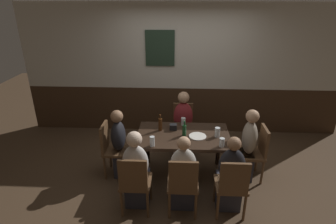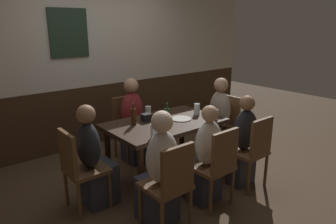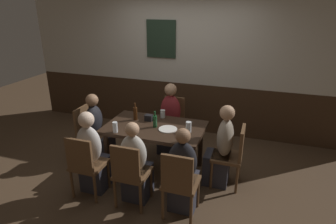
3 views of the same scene
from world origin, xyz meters
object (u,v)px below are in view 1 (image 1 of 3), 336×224
(chair_mid_far, at_px, (183,125))
(highball_clear, at_px, (183,122))
(beer_glass_half, at_px, (152,142))
(tumbler_water, at_px, (222,143))
(beer_glass_tall, at_px, (217,133))
(person_right_near, at_px, (230,179))
(beer_bottle_green, at_px, (184,130))
(chair_mid_near, at_px, (183,183))
(person_head_west, at_px, (122,148))
(person_left_near, at_px, (137,174))
(chair_head_east, at_px, (256,150))
(chair_right_near, at_px, (232,184))
(dining_table, at_px, (183,140))
(person_mid_near, at_px, (183,177))
(person_head_east, at_px, (245,150))
(condiment_caddy, at_px, (173,127))
(plate_white_large, at_px, (198,136))
(chair_head_west, at_px, (112,147))
(person_mid_far, at_px, (183,128))
(chair_left_near, at_px, (135,181))
(beer_bottle_brown, at_px, (160,124))

(chair_mid_far, xyz_separation_m, highball_clear, (0.00, -0.51, 0.30))
(beer_glass_half, xyz_separation_m, tumbler_water, (0.97, 0.03, -0.01))
(beer_glass_half, relative_size, beer_glass_tall, 1.00)
(person_right_near, bearing_deg, tumbler_water, 103.04)
(chair_mid_far, relative_size, beer_bottle_green, 3.71)
(chair_mid_near, xyz_separation_m, person_head_west, (-0.96, 0.85, -0.03))
(person_left_near, bearing_deg, chair_head_east, 21.51)
(chair_right_near, distance_m, person_left_near, 1.25)
(person_left_near, relative_size, highball_clear, 9.48)
(dining_table, bearing_deg, person_right_near, -47.81)
(chair_mid_far, xyz_separation_m, person_right_near, (0.62, -1.53, -0.04))
(person_head_west, distance_m, person_mid_near, 1.18)
(person_head_east, height_order, person_left_near, person_head_east)
(chair_right_near, distance_m, chair_mid_near, 0.62)
(chair_mid_near, xyz_separation_m, condiment_caddy, (-0.16, 1.01, 0.29))
(person_mid_near, xyz_separation_m, plate_white_large, (0.22, 0.63, 0.29))
(chair_mid_near, distance_m, beer_glass_half, 0.72)
(chair_mid_near, xyz_separation_m, beer_glass_half, (-0.44, 0.49, 0.31))
(highball_clear, bearing_deg, person_head_west, -160.30)
(dining_table, xyz_separation_m, chair_mid_near, (0.00, -0.85, -0.15))
(dining_table, distance_m, chair_head_west, 1.13)
(dining_table, bearing_deg, person_left_near, -132.10)
(person_mid_far, height_order, beer_glass_half, person_mid_far)
(beer_glass_tall, bearing_deg, person_mid_far, 124.98)
(person_right_near, height_order, condiment_caddy, person_right_near)
(beer_glass_tall, distance_m, beer_bottle_green, 0.49)
(person_left_near, xyz_separation_m, person_mid_near, (0.62, 0.00, -0.03))
(beer_bottle_green, bearing_deg, highball_clear, 92.06)
(chair_head_west, relative_size, chair_left_near, 1.00)
(chair_left_near, bearing_deg, chair_head_east, 25.99)
(chair_head_west, distance_m, plate_white_large, 1.36)
(chair_head_west, height_order, person_mid_near, person_mid_near)
(beer_bottle_brown, relative_size, condiment_caddy, 2.42)
(chair_left_near, bearing_deg, beer_bottle_green, 52.39)
(beer_bottle_brown, bearing_deg, highball_clear, 30.39)
(person_right_near, bearing_deg, person_mid_far, 114.33)
(chair_mid_near, relative_size, tumbler_water, 6.79)
(chair_head_east, height_order, person_left_near, person_left_near)
(beer_bottle_brown, distance_m, plate_white_large, 0.61)
(person_mid_far, xyz_separation_m, beer_bottle_brown, (-0.36, -0.56, 0.35))
(person_head_west, bearing_deg, plate_white_large, -2.60)
(chair_head_west, height_order, chair_mid_far, same)
(plate_white_large, height_order, condiment_caddy, condiment_caddy)
(chair_right_near, bearing_deg, chair_mid_far, 110.07)
(person_head_east, relative_size, highball_clear, 9.64)
(chair_head_west, relative_size, tumbler_water, 6.79)
(chair_head_east, xyz_separation_m, person_head_east, (-0.16, 0.00, -0.00))
(person_mid_far, bearing_deg, condiment_caddy, -106.80)
(chair_right_near, bearing_deg, person_head_east, 68.22)
(person_head_east, xyz_separation_m, beer_bottle_brown, (-1.32, 0.13, 0.35))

